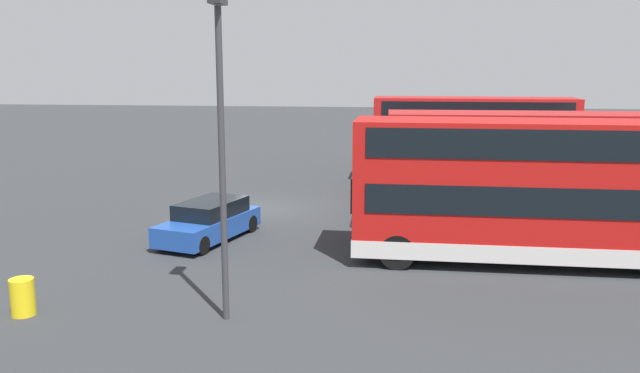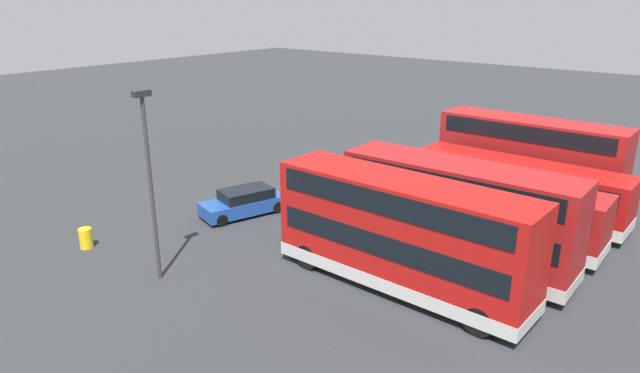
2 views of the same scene
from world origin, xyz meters
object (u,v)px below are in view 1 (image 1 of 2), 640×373
(bus_double_decker_fifth, at_px, (525,188))
(box_truck_blue, at_px, (453,140))
(lamp_post_tall, at_px, (221,135))
(car_hatchback_silver, at_px, (209,221))
(waste_bin_yellow, at_px, (23,297))
(bus_double_decker_fourth, at_px, (528,171))
(bus_double_decker_near_end, at_px, (473,138))
(bus_single_deck_second, at_px, (496,164))
(bus_single_deck_third, at_px, (503,177))

(bus_double_decker_fifth, bearing_deg, box_truck_blue, -178.06)
(bus_double_decker_fifth, relative_size, lamp_post_tall, 1.37)
(car_hatchback_silver, height_order, waste_bin_yellow, car_hatchback_silver)
(box_truck_blue, height_order, car_hatchback_silver, box_truck_blue)
(bus_double_decker_fourth, relative_size, lamp_post_tall, 1.31)
(bus_double_decker_fourth, xyz_separation_m, bus_double_decker_fifth, (3.32, -0.70, 0.00))
(bus_double_decker_near_end, xyz_separation_m, box_truck_blue, (-5.72, -0.58, -0.74))
(waste_bin_yellow, bearing_deg, car_hatchback_silver, 160.79)
(bus_double_decker_fourth, bearing_deg, bus_single_deck_second, -179.42)
(bus_single_deck_third, distance_m, box_truck_blue, 12.92)
(bus_single_deck_third, height_order, bus_double_decker_fourth, bus_double_decker_fourth)
(bus_double_decker_near_end, bearing_deg, waste_bin_yellow, -33.23)
(bus_double_decker_fifth, bearing_deg, lamp_post_tall, -55.34)
(bus_single_deck_third, height_order, box_truck_blue, box_truck_blue)
(bus_single_deck_third, xyz_separation_m, bus_double_decker_fifth, (7.01, -0.42, 0.83))
(bus_single_deck_second, distance_m, waste_bin_yellow, 21.79)
(bus_single_deck_second, xyz_separation_m, car_hatchback_silver, (9.13, -11.29, -0.92))
(bus_double_decker_near_end, height_order, bus_single_deck_third, bus_double_decker_near_end)
(bus_double_decker_near_end, distance_m, waste_bin_yellow, 24.19)
(bus_double_decker_fourth, bearing_deg, box_truck_blue, -175.27)
(bus_single_deck_second, height_order, waste_bin_yellow, bus_single_deck_second)
(bus_double_decker_near_end, relative_size, bus_double_decker_fourth, 1.02)
(bus_double_decker_fourth, xyz_separation_m, lamp_post_tall, (8.95, -8.84, 2.15))
(bus_single_deck_second, bearing_deg, box_truck_blue, -171.96)
(bus_double_decker_fifth, bearing_deg, bus_double_decker_near_end, -179.60)
(bus_single_deck_third, xyz_separation_m, bus_double_decker_fourth, (3.69, 0.28, 0.82))
(bus_single_deck_second, relative_size, box_truck_blue, 1.40)
(bus_double_decker_fifth, relative_size, car_hatchback_silver, 2.23)
(box_truck_blue, bearing_deg, bus_double_decker_near_end, 5.76)
(lamp_post_tall, bearing_deg, bus_double_decker_near_end, 157.88)
(box_truck_blue, relative_size, waste_bin_yellow, 8.32)
(bus_double_decker_fourth, xyz_separation_m, box_truck_blue, (-16.57, -1.37, -0.74))
(lamp_post_tall, bearing_deg, bus_single_deck_second, 151.80)
(bus_double_decker_fifth, bearing_deg, waste_bin_yellow, -65.74)
(bus_single_deck_second, height_order, bus_double_decker_fourth, bus_double_decker_fourth)
(car_hatchback_silver, xyz_separation_m, lamp_post_tall, (7.22, 2.52, 3.89))
(bus_double_decker_fifth, xyz_separation_m, lamp_post_tall, (5.63, -8.15, 2.15))
(bus_double_decker_fourth, height_order, waste_bin_yellow, bus_double_decker_fourth)
(bus_double_decker_near_end, height_order, bus_double_decker_fifth, same)
(bus_double_decker_near_end, relative_size, bus_single_deck_third, 0.94)
(bus_double_decker_fourth, height_order, box_truck_blue, bus_double_decker_fourth)
(bus_double_decker_fifth, distance_m, lamp_post_tall, 10.14)
(car_hatchback_silver, bearing_deg, box_truck_blue, 151.37)
(bus_double_decker_near_end, xyz_separation_m, bus_single_deck_second, (3.45, 0.72, -0.82))
(lamp_post_tall, bearing_deg, waste_bin_yellow, -85.98)
(bus_single_deck_second, relative_size, bus_double_decker_fifth, 1.03)
(bus_double_decker_near_end, relative_size, car_hatchback_silver, 2.16)
(bus_single_deck_second, height_order, car_hatchback_silver, bus_single_deck_second)
(lamp_post_tall, distance_m, waste_bin_yellow, 6.61)
(bus_single_deck_second, distance_m, bus_single_deck_third, 3.71)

